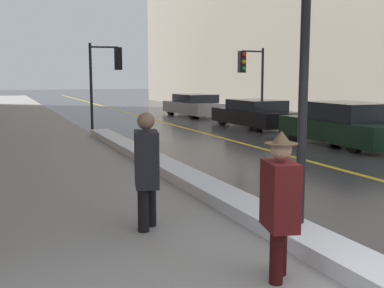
# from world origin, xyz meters

# --- Properties ---
(sidewalk_slab) EXTENTS (4.00, 80.00, 0.01)m
(sidewalk_slab) POSITION_xyz_m (-2.00, 15.00, 0.01)
(sidewalk_slab) COLOR gray
(sidewalk_slab) RESTS_ON ground
(road_centre_stripe) EXTENTS (0.16, 80.00, 0.00)m
(road_centre_stripe) POSITION_xyz_m (4.00, 15.00, 0.00)
(road_centre_stripe) COLOR gold
(road_centre_stripe) RESTS_ON ground
(snow_bank_curb) EXTENTS (0.62, 15.81, 0.22)m
(snow_bank_curb) POSITION_xyz_m (0.18, 6.53, 0.11)
(snow_bank_curb) COLOR white
(snow_bank_curb) RESTS_ON ground
(lamp_post) EXTENTS (0.28, 0.28, 4.39)m
(lamp_post) POSITION_xyz_m (0.33, 2.03, 2.67)
(lamp_post) COLOR black
(lamp_post) RESTS_ON ground
(traffic_light_near) EXTENTS (1.31, 0.33, 3.45)m
(traffic_light_near) POSITION_xyz_m (0.98, 16.22, 2.49)
(traffic_light_near) COLOR black
(traffic_light_near) RESTS_ON ground
(traffic_light_far) EXTENTS (1.31, 0.42, 3.35)m
(traffic_light_far) POSITION_xyz_m (6.77, 15.03, 2.41)
(traffic_light_far) COLOR black
(traffic_light_far) RESTS_ON ground
(pedestrian_in_fedora) EXTENTS (0.39, 0.54, 1.59)m
(pedestrian_in_fedora) POSITION_xyz_m (-0.65, 1.00, 0.87)
(pedestrian_in_fedora) COLOR #340C0C
(pedestrian_in_fedora) RESTS_ON ground
(pedestrian_with_shoulder_bag) EXTENTS (0.43, 0.77, 1.65)m
(pedestrian_with_shoulder_bag) POSITION_xyz_m (-1.42, 3.17, 0.91)
(pedestrian_with_shoulder_bag) COLOR black
(pedestrian_with_shoulder_bag) RESTS_ON ground
(parked_car_dark_green) EXTENTS (1.96, 4.72, 1.34)m
(parked_car_dark_green) POSITION_xyz_m (6.85, 8.96, 0.62)
(parked_car_dark_green) COLOR black
(parked_car_dark_green) RESTS_ON ground
(parked_car_black) EXTENTS (1.93, 4.62, 1.17)m
(parked_car_black) POSITION_xyz_m (6.83, 14.61, 0.57)
(parked_car_black) COLOR black
(parked_car_black) RESTS_ON ground
(parked_car_silver) EXTENTS (2.19, 4.52, 1.19)m
(parked_car_silver) POSITION_xyz_m (6.77, 21.12, 0.57)
(parked_car_silver) COLOR #B2B2B7
(parked_car_silver) RESTS_ON ground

